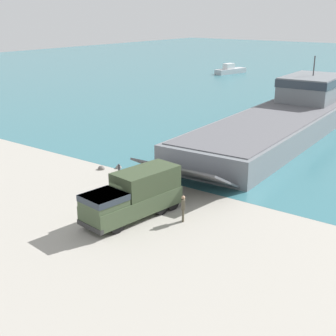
# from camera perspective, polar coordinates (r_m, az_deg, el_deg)

# --- Properties ---
(ground_plane) EXTENTS (240.00, 240.00, 0.00)m
(ground_plane) POSITION_cam_1_polar(r_m,az_deg,el_deg) (32.12, -5.88, -5.48)
(ground_plane) COLOR #9E998E
(landing_craft) EXTENTS (10.15, 37.42, 7.85)m
(landing_craft) POSITION_cam_1_polar(r_m,az_deg,el_deg) (54.16, 14.15, 6.18)
(landing_craft) COLOR slate
(landing_craft) RESTS_ON ground_plane
(military_truck) EXTENTS (3.26, 7.46, 3.09)m
(military_truck) POSITION_cam_1_polar(r_m,az_deg,el_deg) (30.85, -4.18, -3.31)
(military_truck) COLOR #3D4C33
(military_truck) RESTS_ON ground_plane
(soldier_on_ramp) EXTENTS (0.44, 0.50, 1.79)m
(soldier_on_ramp) POSITION_cam_1_polar(r_m,az_deg,el_deg) (30.35, 1.86, -4.72)
(soldier_on_ramp) COLOR #4C4738
(soldier_on_ramp) RESTS_ON ground_plane
(moored_boat_a) EXTENTS (5.90, 7.10, 2.30)m
(moored_boat_a) POSITION_cam_1_polar(r_m,az_deg,el_deg) (84.21, 19.55, 9.16)
(moored_boat_a) COLOR navy
(moored_boat_a) RESTS_ON ground_plane
(moored_boat_b) EXTENTS (3.88, 8.22, 2.21)m
(moored_boat_b) POSITION_cam_1_polar(r_m,az_deg,el_deg) (105.62, 7.59, 11.74)
(moored_boat_b) COLOR #B7BABF
(moored_boat_b) RESTS_ON ground_plane
(mooring_bollard) EXTENTS (0.23, 0.23, 0.70)m
(mooring_bollard) POSITION_cam_1_polar(r_m,az_deg,el_deg) (40.05, -6.00, 0.06)
(mooring_bollard) COLOR #333338
(mooring_bollard) RESTS_ON ground_plane
(shoreline_rock_a) EXTENTS (0.54, 0.54, 0.54)m
(shoreline_rock_a) POSITION_cam_1_polar(r_m,az_deg,el_deg) (41.11, -6.04, -0.01)
(shoreline_rock_a) COLOR gray
(shoreline_rock_a) RESTS_ON ground_plane
(shoreline_rock_b) EXTENTS (0.64, 0.64, 0.64)m
(shoreline_rock_b) POSITION_cam_1_polar(r_m,az_deg,el_deg) (41.01, -8.12, -0.15)
(shoreline_rock_b) COLOR #66605B
(shoreline_rock_b) RESTS_ON ground_plane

